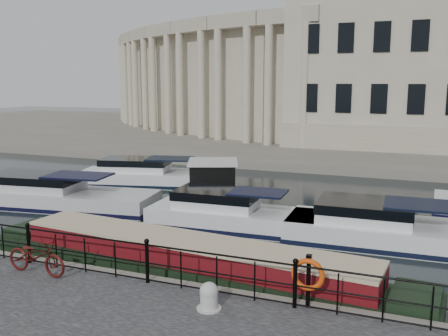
# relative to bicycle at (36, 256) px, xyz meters

# --- Properties ---
(ground_plane) EXTENTS (160.00, 160.00, 0.00)m
(ground_plane) POSITION_rel_bicycle_xyz_m (3.16, 2.86, -1.07)
(ground_plane) COLOR black
(ground_plane) RESTS_ON ground
(far_bank) EXTENTS (120.00, 42.00, 0.55)m
(far_bank) POSITION_rel_bicycle_xyz_m (3.16, 41.86, -0.80)
(far_bank) COLOR #6B665B
(far_bank) RESTS_ON ground_plane
(railing) EXTENTS (24.14, 0.14, 1.22)m
(railing) POSITION_rel_bicycle_xyz_m (3.16, 0.61, 0.13)
(railing) COLOR black
(railing) RESTS_ON near_quay
(civic_building) EXTENTS (53.55, 31.84, 16.85)m
(civic_building) POSITION_rel_bicycle_xyz_m (2.16, 37.57, 5.97)
(civic_building) COLOR #ADA38C
(civic_building) RESTS_ON far_bank
(bicycle) EXTENTS (2.01, 0.78, 1.04)m
(bicycle) POSITION_rel_bicycle_xyz_m (0.00, 0.00, 0.00)
(bicycle) COLOR #450E0C
(bicycle) RESTS_ON near_quay
(mooring_bollard) EXTENTS (0.59, 0.59, 0.67)m
(mooring_bollard) POSITION_rel_bicycle_xyz_m (5.31, -0.22, -0.21)
(mooring_bollard) COLOR #B4B4B0
(mooring_bollard) RESTS_ON near_quay
(life_ring_post) EXTENTS (0.80, 0.21, 1.30)m
(life_ring_post) POSITION_rel_bicycle_xyz_m (7.45, 0.70, 0.29)
(life_ring_post) COLOR black
(life_ring_post) RESTS_ON near_quay
(narrowboat) EXTENTS (14.36, 3.18, 1.52)m
(narrowboat) POSITION_rel_bicycle_xyz_m (3.40, 2.59, -0.71)
(narrowboat) COLOR black
(narrowboat) RESTS_ON ground_plane
(harbour_hut) EXTENTS (3.92, 3.62, 2.19)m
(harbour_hut) POSITION_rel_bicycle_xyz_m (0.52, 11.27, -0.12)
(harbour_hut) COLOR #6B665B
(harbour_hut) RESTS_ON ground_plane
(cabin_cruisers) EXTENTS (27.81, 10.28, 1.99)m
(cabin_cruisers) POSITION_rel_bicycle_xyz_m (1.89, 10.12, -0.70)
(cabin_cruisers) COLOR silver
(cabin_cruisers) RESTS_ON ground_plane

